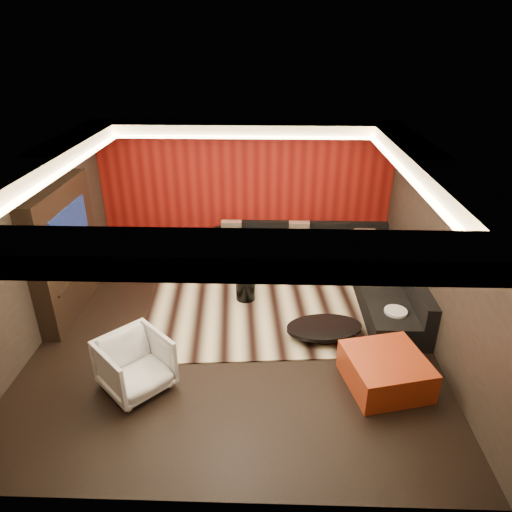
{
  "coord_description": "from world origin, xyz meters",
  "views": [
    {
      "loc": [
        0.51,
        -6.06,
        4.33
      ],
      "look_at": [
        0.3,
        0.6,
        1.05
      ],
      "focal_mm": 32.0,
      "sensor_mm": 36.0,
      "label": 1
    }
  ],
  "objects_px": {
    "coffee_table": "(324,331)",
    "armchair": "(135,364)",
    "drum_stool": "(246,289)",
    "orange_ottoman": "(385,371)",
    "sectional_sofa": "(332,265)",
    "white_side_table": "(394,322)"
  },
  "relations": [
    {
      "from": "coffee_table",
      "to": "armchair",
      "type": "distance_m",
      "value": 2.9
    },
    {
      "from": "drum_stool",
      "to": "orange_ottoman",
      "type": "height_order",
      "value": "orange_ottoman"
    },
    {
      "from": "armchair",
      "to": "sectional_sofa",
      "type": "bearing_deg",
      "value": 1.63
    },
    {
      "from": "sectional_sofa",
      "to": "coffee_table",
      "type": "bearing_deg",
      "value": -99.69
    },
    {
      "from": "drum_stool",
      "to": "armchair",
      "type": "distance_m",
      "value": 2.67
    },
    {
      "from": "drum_stool",
      "to": "orange_ottoman",
      "type": "xyz_separation_m",
      "value": [
        2.0,
        -2.13,
        -0.0
      ]
    },
    {
      "from": "drum_stool",
      "to": "coffee_table",
      "type": "bearing_deg",
      "value": -40.79
    },
    {
      "from": "white_side_table",
      "to": "sectional_sofa",
      "type": "relative_size",
      "value": 0.12
    },
    {
      "from": "drum_stool",
      "to": "orange_ottoman",
      "type": "distance_m",
      "value": 2.92
    },
    {
      "from": "coffee_table",
      "to": "white_side_table",
      "type": "height_order",
      "value": "white_side_table"
    },
    {
      "from": "armchair",
      "to": "coffee_table",
      "type": "bearing_deg",
      "value": -21.23
    },
    {
      "from": "white_side_table",
      "to": "armchair",
      "type": "distance_m",
      "value": 3.97
    },
    {
      "from": "orange_ottoman",
      "to": "armchair",
      "type": "bearing_deg",
      "value": -177.17
    },
    {
      "from": "coffee_table",
      "to": "drum_stool",
      "type": "relative_size",
      "value": 2.91
    },
    {
      "from": "armchair",
      "to": "white_side_table",
      "type": "bearing_deg",
      "value": -25.92
    },
    {
      "from": "orange_ottoman",
      "to": "armchair",
      "type": "relative_size",
      "value": 1.2
    },
    {
      "from": "drum_stool",
      "to": "sectional_sofa",
      "type": "distance_m",
      "value": 1.87
    },
    {
      "from": "sectional_sofa",
      "to": "armchair",
      "type": "bearing_deg",
      "value": -132.86
    },
    {
      "from": "drum_stool",
      "to": "white_side_table",
      "type": "bearing_deg",
      "value": -21.95
    },
    {
      "from": "orange_ottoman",
      "to": "white_side_table",
      "type": "bearing_deg",
      "value": 71.24
    },
    {
      "from": "coffee_table",
      "to": "drum_stool",
      "type": "bearing_deg",
      "value": 139.21
    },
    {
      "from": "drum_stool",
      "to": "white_side_table",
      "type": "xyz_separation_m",
      "value": [
        2.4,
        -0.97,
        -0.0
      ]
    }
  ]
}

